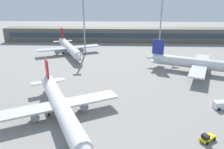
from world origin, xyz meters
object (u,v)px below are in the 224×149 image
(airplane_near, at_px, (60,106))
(service_van_white, at_px, (223,105))
(airplane_mid, at_px, (204,64))
(floodlight_tower_west, at_px, (161,19))
(baggage_tug_yellow, at_px, (207,138))
(floodlight_tower_east, at_px, (84,20))
(airplane_far, at_px, (70,48))

(airplane_near, distance_m, service_van_white, 42.71)
(airplane_mid, distance_m, floodlight_tower_west, 41.34)
(baggage_tug_yellow, height_order, floodlight_tower_east, floodlight_tower_east)
(airplane_far, xyz_separation_m, floodlight_tower_east, (7.89, 1.31, 14.06))
(baggage_tug_yellow, bearing_deg, floodlight_tower_west, 87.75)
(airplane_near, bearing_deg, floodlight_tower_east, 93.71)
(airplane_mid, distance_m, airplane_far, 64.84)
(airplane_far, height_order, service_van_white, airplane_far)
(service_van_white, relative_size, floodlight_tower_west, 0.18)
(airplane_mid, height_order, airplane_far, airplane_mid)
(floodlight_tower_east, bearing_deg, baggage_tug_yellow, -62.76)
(airplane_far, bearing_deg, airplane_near, -79.08)
(airplane_far, xyz_separation_m, service_van_white, (54.15, -55.65, -2.39))
(airplane_near, height_order, floodlight_tower_east, floodlight_tower_east)
(baggage_tug_yellow, relative_size, floodlight_tower_east, 0.12)
(airplane_near, bearing_deg, service_van_white, 8.89)
(service_van_white, distance_m, floodlight_tower_west, 68.35)
(airplane_far, bearing_deg, floodlight_tower_east, 9.46)
(airplane_near, xyz_separation_m, airplane_mid, (46.96, 35.29, 0.29))
(airplane_far, relative_size, floodlight_tower_west, 1.45)
(service_van_white, bearing_deg, floodlight_tower_east, 129.08)
(airplane_near, relative_size, floodlight_tower_east, 1.30)
(floodlight_tower_east, bearing_deg, airplane_mid, -28.95)
(airplane_mid, bearing_deg, service_van_white, -99.54)
(baggage_tug_yellow, distance_m, floodlight_tower_west, 82.23)
(baggage_tug_yellow, xyz_separation_m, floodlight_tower_east, (-36.73, 71.35, 16.77))
(airplane_near, height_order, service_van_white, airplane_near)
(floodlight_tower_east, bearing_deg, service_van_white, -50.92)
(floodlight_tower_west, xyz_separation_m, floodlight_tower_east, (-39.88, -9.19, 0.51))
(airplane_mid, xyz_separation_m, floodlight_tower_west, (-11.20, 37.45, 13.47))
(airplane_mid, relative_size, service_van_white, 8.27)
(airplane_near, bearing_deg, airplane_mid, 36.92)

